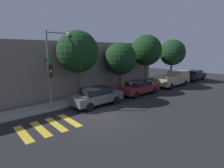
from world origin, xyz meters
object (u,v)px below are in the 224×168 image
Objects in this scene: tree_far_end at (146,50)px; sedan_middle at (139,87)px; tree_behind_truck at (172,53)px; pickup_truck at (174,78)px; tree_midblock at (120,59)px; sedan_far_end at (194,75)px; traffic_light_pole at (54,62)px; sedan_near_corner at (97,96)px; tree_near_corner at (78,52)px.

sedan_middle is at bearing -150.84° from tree_far_end.
tree_far_end is at bearing 180.00° from tree_behind_truck.
pickup_truck is at bearing -143.93° from tree_behind_truck.
sedan_far_end is at bearing -8.01° from tree_midblock.
traffic_light_pole is 1.28× the size of sedan_middle.
sedan_middle is 3.56m from tree_midblock.
tree_behind_truck is (-3.35, 1.93, 3.34)m from sedan_far_end.
pickup_truck is 1.21× the size of sedan_far_end.
traffic_light_pole is at bearing -177.89° from tree_behind_truck.
sedan_near_corner is at bearing 180.00° from sedan_far_end.
pickup_truck reaches higher than sedan_middle.
sedan_middle is 0.83× the size of pickup_truck.
tree_near_corner is (-0.53, 1.93, 3.57)m from sedan_near_corner.
sedan_far_end is 0.77× the size of tree_behind_truck.
tree_far_end is 1.05× the size of tree_behind_truck.
tree_midblock is at bearing 0.00° from tree_near_corner.
tree_behind_truck is at bearing 11.52° from sedan_middle.
sedan_near_corner is 0.71× the size of tree_near_corner.
tree_far_end is (11.83, 0.66, 0.77)m from traffic_light_pole.
tree_behind_truck reaches higher than tree_midblock.
sedan_middle is 12.81m from sedan_far_end.
sedan_near_corner is at bearing -74.64° from tree_near_corner.
pickup_truck is (15.18, -1.27, -2.76)m from traffic_light_pole.
pickup_truck is at bearing -14.05° from tree_midblock.
tree_midblock is (-0.89, 1.93, 2.85)m from sedan_middle.
sedan_near_corner is at bearing -156.85° from tree_midblock.
tree_near_corner is at bearing 174.13° from sedan_far_end.
traffic_light_pole is 17.85m from tree_behind_truck.
sedan_near_corner is 9.78m from tree_far_end.
sedan_near_corner is 12.21m from pickup_truck.
tree_behind_truck is (2.65, 1.93, 3.21)m from pickup_truck.
sedan_near_corner is at bearing -172.61° from tree_behind_truck.
traffic_light_pole is at bearing 171.36° from sedan_middle.
sedan_near_corner is 0.94× the size of sedan_middle.
sedan_near_corner is at bearing -167.72° from tree_far_end.
sedan_middle is at bearing 180.00° from sedan_far_end.
pickup_truck is at bearing 0.00° from sedan_near_corner.
tree_near_corner is (-18.75, 1.93, 3.56)m from sedan_far_end.
tree_behind_truck is (10.35, 0.00, 0.53)m from tree_midblock.
traffic_light_pole reaches higher than sedan_far_end.
tree_midblock is at bearing 171.99° from sedan_far_end.
tree_far_end is at bearing 12.28° from sedan_near_corner.
traffic_light_pole is 1.06× the size of pickup_truck.
traffic_light_pole is at bearing 175.21° from pickup_truck.
sedan_far_end is 5.11m from tree_behind_truck.
sedan_middle is 6.81m from pickup_truck.
sedan_far_end is (18.22, -0.00, 0.01)m from sedan_near_corner.
tree_near_corner is 9.39m from tree_far_end.
tree_far_end reaches higher than sedan_middle.
pickup_truck is at bearing -4.79° from traffic_light_pole.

